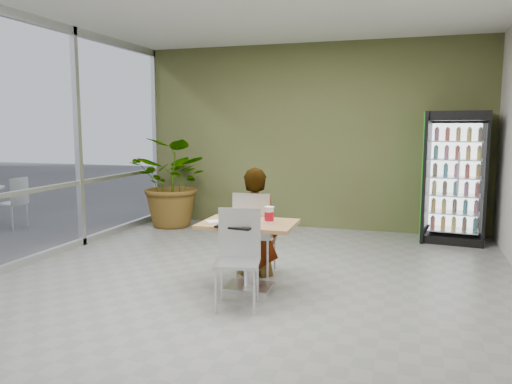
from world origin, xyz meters
TOP-DOWN VIEW (x-y plane):
  - ground at (0.00, 0.00)m, footprint 7.00×7.00m
  - room_envelope at (0.00, 0.00)m, footprint 6.00×7.00m
  - storefront_frame at (-3.00, 0.00)m, footprint 0.10×7.00m
  - dining_table at (0.04, -0.05)m, footprint 1.03×0.73m
  - chair_far at (-0.05, 0.44)m, footprint 0.46×0.47m
  - chair_near at (0.10, -0.54)m, footprint 0.51×0.51m
  - seated_woman at (-0.06, 0.49)m, footprint 0.61×0.40m
  - pizza_plate at (-0.03, 0.06)m, footprint 0.29×0.26m
  - soda_cup at (0.28, -0.08)m, footprint 0.10×0.10m
  - napkin_stack at (-0.30, -0.20)m, footprint 0.22×0.22m
  - cafeteria_tray at (0.01, -0.34)m, footprint 0.42×0.33m
  - beverage_fridge at (2.37, 3.09)m, footprint 1.00×0.81m
  - potted_plant at (-2.29, 2.88)m, footprint 1.61×1.45m

SIDE VIEW (x-z plane):
  - ground at x=0.00m, z-range 0.00..0.00m
  - seated_woman at x=-0.06m, z-range -0.30..1.30m
  - dining_table at x=0.04m, z-range 0.16..0.91m
  - chair_near at x=0.10m, z-range 0.08..1.05m
  - chair_far at x=-0.05m, z-range 0.09..1.10m
  - napkin_stack at x=-0.30m, z-range 0.75..0.77m
  - cafeteria_tray at x=0.01m, z-range 0.75..0.77m
  - pizza_plate at x=-0.03m, z-range 0.75..0.78m
  - potted_plant at x=-2.29m, z-range 0.00..1.58m
  - soda_cup at x=0.28m, z-range 0.75..0.93m
  - beverage_fridge at x=2.37m, z-range 0.00..2.01m
  - room_envelope at x=0.00m, z-range 0.00..3.20m
  - storefront_frame at x=-3.00m, z-range 0.00..3.20m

